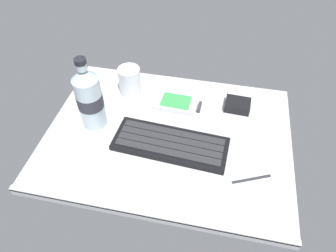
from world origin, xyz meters
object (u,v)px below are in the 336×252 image
object	(u,v)px
juice_cup	(130,82)
water_bottle	(90,98)
handheld_device	(178,103)
keyboard	(170,144)
stylus_pen	(252,178)
charger_block	(238,105)

from	to	relation	value
juice_cup	water_bottle	world-z (taller)	water_bottle
handheld_device	juice_cup	world-z (taller)	juice_cup
keyboard	juice_cup	distance (cm)	24.26
juice_cup	stylus_pen	distance (cm)	43.81
handheld_device	stylus_pen	xyz separation A→B (cm)	(21.29, -21.49, -0.38)
handheld_device	juice_cup	size ratio (longest dim) A/B	1.54
handheld_device	stylus_pen	size ratio (longest dim) A/B	1.38
handheld_device	stylus_pen	distance (cm)	30.25
water_bottle	keyboard	bearing A→B (deg)	-10.61
handheld_device	water_bottle	xyz separation A→B (cm)	(-20.98, -11.32, 8.28)
juice_cup	stylus_pen	world-z (taller)	juice_cup
water_bottle	charger_block	distance (cm)	40.82
charger_block	stylus_pen	xyz separation A→B (cm)	(4.53, -23.63, -0.85)
keyboard	juice_cup	size ratio (longest dim) A/B	3.49
juice_cup	charger_block	xyz separation A→B (cm)	(31.80, -0.61, -2.71)
handheld_device	water_bottle	bearing A→B (deg)	-151.65
stylus_pen	keyboard	bearing A→B (deg)	140.02
charger_block	stylus_pen	size ratio (longest dim) A/B	0.74
stylus_pen	water_bottle	bearing A→B (deg)	143.03
juice_cup	water_bottle	size ratio (longest dim) A/B	0.41
charger_block	stylus_pen	world-z (taller)	charger_block
juice_cup	stylus_pen	size ratio (longest dim) A/B	0.89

